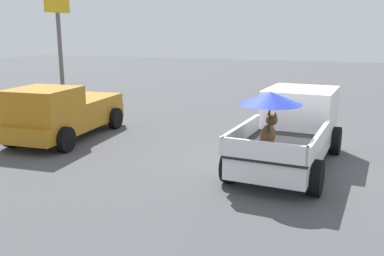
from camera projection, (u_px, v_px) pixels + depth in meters
The scene contains 4 objects.
ground_plane at pixel (287, 166), 11.23m from camera, with size 80.00×80.00×0.00m, color #4C4C4F.
pickup_truck_main at pixel (292, 127), 11.35m from camera, with size 5.19×2.59×2.20m.
pickup_truck_red at pixel (63, 113), 13.93m from camera, with size 4.89×2.38×1.80m.
motel_sign at pixel (59, 29), 16.47m from camera, with size 1.40×0.16×5.07m.
Camera 1 is at (-10.93, -1.31, 3.52)m, focal length 39.76 mm.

